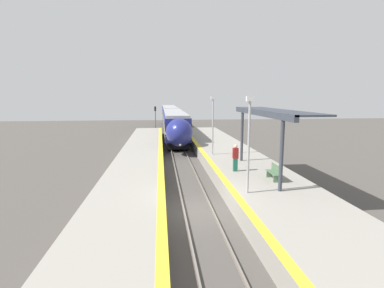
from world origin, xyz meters
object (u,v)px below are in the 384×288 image
at_px(train, 172,119).
at_px(platform_bench, 274,172).
at_px(person_waiting, 235,157).
at_px(lamppost_mid, 213,121).
at_px(railway_signal, 155,117).
at_px(lamppost_near, 249,138).

relative_size(train, platform_bench, 27.41).
bearing_deg(person_waiting, train, 95.83).
bearing_deg(lamppost_mid, railway_signal, 102.77).
distance_m(lamppost_near, lamppost_mid, 10.26).
relative_size(platform_bench, railway_signal, 0.35).
xyz_separation_m(platform_bench, railway_signal, (-7.36, 30.55, 1.18)).
height_order(person_waiting, lamppost_near, lamppost_near).
bearing_deg(platform_bench, railway_signal, 103.54).
bearing_deg(railway_signal, person_waiting, -78.85).
height_order(platform_bench, railway_signal, railway_signal).
height_order(train, lamppost_mid, lamppost_mid).
bearing_deg(person_waiting, railway_signal, 101.15).
relative_size(railway_signal, lamppost_near, 0.88).
distance_m(person_waiting, lamppost_mid, 6.15).
bearing_deg(train, lamppost_mid, -83.91).
height_order(platform_bench, lamppost_near, lamppost_near).
height_order(lamppost_near, lamppost_mid, same).
distance_m(platform_bench, railway_signal, 31.45).
xyz_separation_m(person_waiting, lamppost_mid, (-0.49, 5.84, 1.88)).
distance_m(train, lamppost_near, 33.87).
bearing_deg(railway_signal, platform_bench, -76.46).
distance_m(train, lamppost_mid, 23.67).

